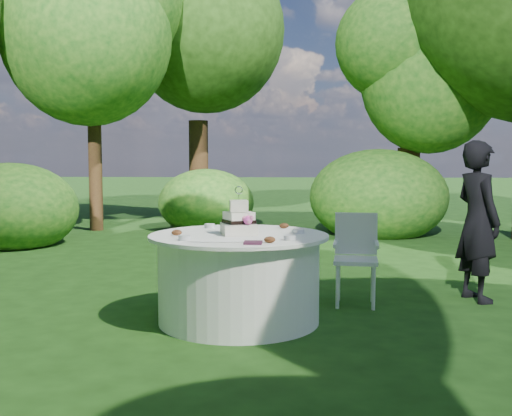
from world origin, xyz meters
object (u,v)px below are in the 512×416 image
at_px(napkins, 253,243).
at_px(guest, 478,221).
at_px(table, 239,278).
at_px(cake, 239,222).
at_px(chair, 356,251).

xyz_separation_m(napkins, guest, (2.15, 1.51, 0.02)).
xyz_separation_m(table, cake, (0.00, -0.02, 0.50)).
xyz_separation_m(napkins, table, (-0.16, 0.57, -0.39)).
xyz_separation_m(napkins, cake, (-0.16, 0.55, 0.10)).
bearing_deg(table, chair, 33.81).
bearing_deg(guest, chair, 81.55).
relative_size(napkins, table, 0.09).
bearing_deg(guest, cake, 94.29).
bearing_deg(chair, cake, -145.32).
relative_size(napkins, guest, 0.09).
relative_size(guest, cake, 3.85).
bearing_deg(chair, guest, 9.90).
height_order(guest, cake, guest).
height_order(napkins, chair, chair).
xyz_separation_m(napkins, chair, (0.92, 1.30, -0.26)).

